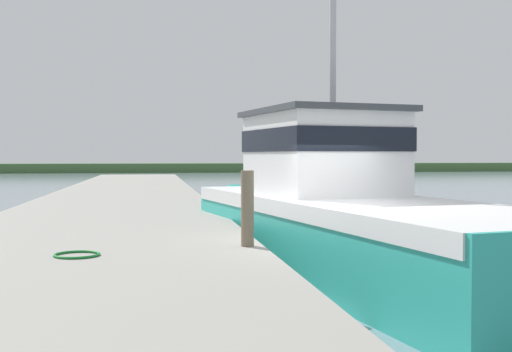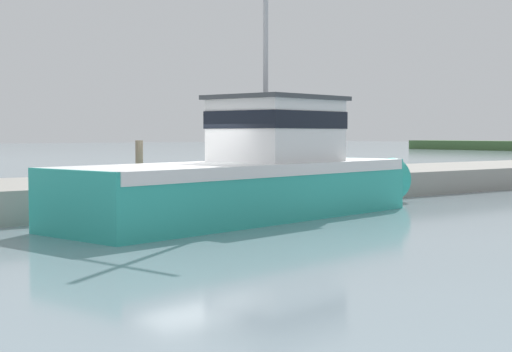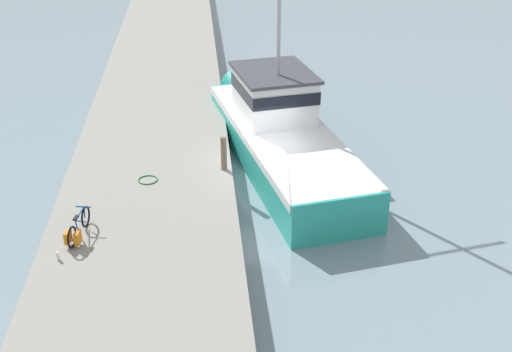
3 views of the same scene
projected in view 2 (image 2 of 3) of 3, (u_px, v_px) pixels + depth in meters
name	position (u px, v px, depth m)	size (l,w,h in m)	color
ground_plane	(182.00, 220.00, 20.30)	(320.00, 320.00, 0.00)	gray
dock_pier	(107.00, 194.00, 23.54)	(5.60, 80.00, 0.87)	gray
fishing_boat_main	(258.00, 173.00, 21.02)	(5.09, 13.03, 9.08)	teal
mooring_post	(139.00, 162.00, 21.28)	(0.21, 0.21, 1.20)	#756651
hose_coil	(78.00, 180.00, 22.96)	(0.66, 0.66, 0.04)	#197A2D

